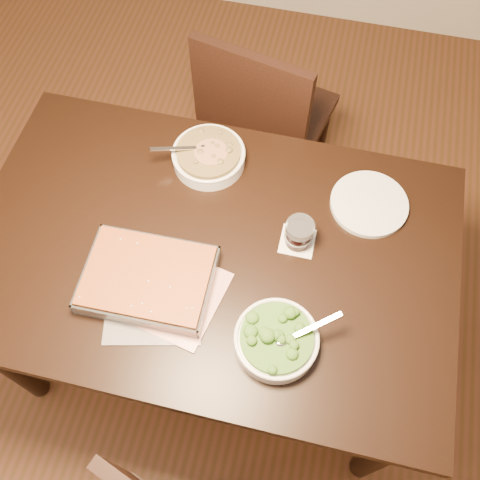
% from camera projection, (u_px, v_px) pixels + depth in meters
% --- Properties ---
extents(ground, '(4.00, 4.00, 0.00)m').
position_uv_depth(ground, '(219.00, 334.00, 2.18)').
color(ground, '#442A13').
rests_on(ground, ground).
extents(table, '(1.40, 0.90, 0.75)m').
position_uv_depth(table, '(211.00, 263.00, 1.60)').
color(table, black).
rests_on(table, ground).
extents(magazine_a, '(0.38, 0.31, 0.01)m').
position_uv_depth(magazine_a, '(160.00, 288.00, 1.46)').
color(magazine_a, '#C03B36').
rests_on(magazine_a, table).
extents(magazine_b, '(0.29, 0.24, 0.00)m').
position_uv_depth(magazine_b, '(154.00, 312.00, 1.42)').
color(magazine_b, '#232229').
rests_on(magazine_b, table).
extents(coaster, '(0.10, 0.10, 0.00)m').
position_uv_depth(coaster, '(297.00, 241.00, 1.53)').
color(coaster, white).
rests_on(coaster, table).
extents(stew_bowl, '(0.24, 0.23, 0.09)m').
position_uv_depth(stew_bowl, '(209.00, 156.00, 1.64)').
color(stew_bowl, white).
rests_on(stew_bowl, table).
extents(broccoli_bowl, '(0.23, 0.22, 0.09)m').
position_uv_depth(broccoli_bowl, '(276.00, 340.00, 1.36)').
color(broccoli_bowl, white).
rests_on(broccoli_bowl, table).
extents(baking_dish, '(0.35, 0.26, 0.06)m').
position_uv_depth(baking_dish, '(148.00, 279.00, 1.44)').
color(baking_dish, silver).
rests_on(baking_dish, table).
extents(wine_tumbler, '(0.08, 0.08, 0.09)m').
position_uv_depth(wine_tumbler, '(299.00, 233.00, 1.49)').
color(wine_tumbler, black).
rests_on(wine_tumbler, coaster).
extents(dinner_plate, '(0.23, 0.23, 0.02)m').
position_uv_depth(dinner_plate, '(369.00, 204.00, 1.58)').
color(dinner_plate, silver).
rests_on(dinner_plate, table).
extents(chair_far, '(0.52, 0.52, 0.92)m').
position_uv_depth(chair_far, '(262.00, 118.00, 2.06)').
color(chair_far, black).
rests_on(chair_far, ground).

